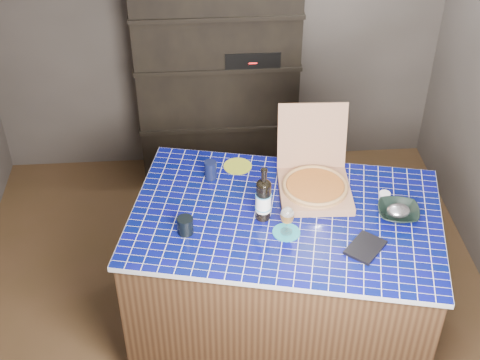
{
  "coord_description": "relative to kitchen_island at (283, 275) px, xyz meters",
  "views": [
    {
      "loc": [
        -0.16,
        -2.96,
        3.35
      ],
      "look_at": [
        0.06,
        0.0,
        1.07
      ],
      "focal_mm": 50.0,
      "sensor_mm": 36.0,
      "label": 1
    }
  ],
  "objects": [
    {
      "name": "wine_glass",
      "position": [
        -0.02,
        -0.15,
        0.59
      ],
      "size": [
        0.07,
        0.07,
        0.17
      ],
      "color": "white",
      "rests_on": "teal_trivet"
    },
    {
      "name": "dvd_case",
      "position": [
        0.38,
        -0.3,
        0.48
      ],
      "size": [
        0.25,
        0.26,
        0.02
      ],
      "primitive_type": "cube",
      "rotation": [
        0.0,
        0.0,
        -0.71
      ],
      "color": "black",
      "rests_on": "kitchen_island"
    },
    {
      "name": "teal_trivet",
      "position": [
        -0.02,
        -0.15,
        0.47
      ],
      "size": [
        0.15,
        0.15,
        0.01
      ],
      "primitive_type": "cylinder",
      "color": "teal",
      "rests_on": "kitchen_island"
    },
    {
      "name": "green_trivet",
      "position": [
        -0.24,
        0.47,
        0.47
      ],
      "size": [
        0.17,
        0.17,
        0.01
      ],
      "primitive_type": "cylinder",
      "color": "#9CA824",
      "rests_on": "kitchen_island"
    },
    {
      "name": "kitchen_island",
      "position": [
        0.0,
        0.0,
        0.0
      ],
      "size": [
        1.91,
        1.44,
        0.94
      ],
      "rotation": [
        0.0,
        0.0,
        -0.22
      ],
      "color": "#48301C",
      "rests_on": "floor"
    },
    {
      "name": "mead_bottle",
      "position": [
        -0.13,
        -0.01,
        0.6
      ],
      "size": [
        0.09,
        0.09,
        0.33
      ],
      "color": "black",
      "rests_on": "kitchen_island"
    },
    {
      "name": "pizza_box",
      "position": [
        0.19,
        0.2,
        0.53
      ],
      "size": [
        0.42,
        0.51,
        0.44
      ],
      "rotation": [
        0.0,
        0.0,
        -0.04
      ],
      "color": "#9E6F51",
      "rests_on": "kitchen_island"
    },
    {
      "name": "tumbler",
      "position": [
        -0.56,
        -0.1,
        0.52
      ],
      "size": [
        0.09,
        0.09,
        0.1
      ],
      "primitive_type": "cylinder",
      "color": "black",
      "rests_on": "kitchen_island"
    },
    {
      "name": "shelving_unit",
      "position": [
        -0.3,
        1.69,
        0.43
      ],
      "size": [
        1.2,
        0.41,
        1.8
      ],
      "color": "black",
      "rests_on": "floor"
    },
    {
      "name": "room",
      "position": [
        -0.3,
        0.16,
        0.78
      ],
      "size": [
        3.5,
        3.5,
        3.5
      ],
      "color": "brown",
      "rests_on": "ground"
    },
    {
      "name": "white_jar",
      "position": [
        0.57,
        0.09,
        0.5
      ],
      "size": [
        0.06,
        0.06,
        0.05
      ],
      "primitive_type": "cylinder",
      "color": "white",
      "rests_on": "kitchen_island"
    },
    {
      "name": "navy_cup",
      "position": [
        -0.4,
        0.37,
        0.53
      ],
      "size": [
        0.07,
        0.07,
        0.11
      ],
      "primitive_type": "cylinder",
      "color": "black",
      "rests_on": "kitchen_island"
    },
    {
      "name": "bowl",
      "position": [
        0.62,
        -0.06,
        0.5
      ],
      "size": [
        0.26,
        0.26,
        0.06
      ],
      "primitive_type": "imported",
      "rotation": [
        0.0,
        0.0,
        -0.17
      ],
      "color": "black",
      "rests_on": "kitchen_island"
    },
    {
      "name": "foil_contents",
      "position": [
        0.62,
        -0.06,
        0.51
      ],
      "size": [
        0.13,
        0.11,
        0.06
      ],
      "primitive_type": "ellipsoid",
      "color": "silver",
      "rests_on": "bowl"
    }
  ]
}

